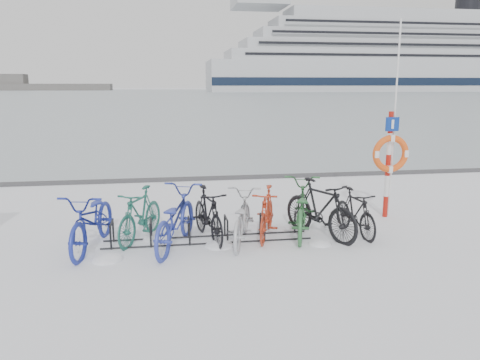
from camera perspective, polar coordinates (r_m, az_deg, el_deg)
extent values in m
plane|color=white|center=(9.17, -3.94, -7.38)|extent=(900.00, 900.00, 0.00)
cube|color=#AAB8C0|center=(163.68, -8.79, 10.37)|extent=(400.00, 298.00, 0.02)
cube|color=#3F3F42|center=(14.86, -5.94, 0.14)|extent=(400.00, 0.25, 0.10)
cylinder|color=black|center=(8.93, -15.50, -6.82)|extent=(0.04, 0.04, 0.44)
cylinder|color=black|center=(9.35, -15.20, -5.98)|extent=(0.04, 0.04, 0.44)
cylinder|color=black|center=(9.08, -15.42, -5.07)|extent=(0.04, 0.44, 0.04)
cylinder|color=black|center=(8.88, -10.85, -6.72)|extent=(0.04, 0.04, 0.44)
cylinder|color=black|center=(9.29, -10.76, -5.88)|extent=(0.04, 0.04, 0.44)
cylinder|color=black|center=(9.02, -10.86, -4.96)|extent=(0.04, 0.44, 0.04)
cylinder|color=black|center=(8.88, -6.17, -6.58)|extent=(0.04, 0.04, 0.44)
cylinder|color=black|center=(9.29, -6.30, -5.74)|extent=(0.04, 0.04, 0.44)
cylinder|color=black|center=(9.02, -6.27, -4.82)|extent=(0.04, 0.44, 0.04)
cylinder|color=black|center=(8.93, -1.52, -6.39)|extent=(0.04, 0.04, 0.44)
cylinder|color=black|center=(9.35, -1.87, -5.57)|extent=(0.04, 0.04, 0.44)
cylinder|color=black|center=(9.08, -1.71, -4.65)|extent=(0.04, 0.44, 0.04)
cylinder|color=black|center=(9.05, 3.03, -6.17)|extent=(0.04, 0.04, 0.44)
cylinder|color=black|center=(9.46, 2.48, -5.37)|extent=(0.04, 0.04, 0.44)
cylinder|color=black|center=(9.19, 2.76, -4.45)|extent=(0.04, 0.44, 0.04)
cylinder|color=black|center=(9.22, 7.44, -5.91)|extent=(0.04, 0.04, 0.44)
cylinder|color=black|center=(9.62, 6.70, -5.15)|extent=(0.04, 0.04, 0.44)
cylinder|color=black|center=(9.36, 7.09, -4.23)|extent=(0.04, 0.44, 0.04)
cylinder|color=black|center=(8.96, -3.82, -7.71)|extent=(4.00, 0.03, 0.03)
cylinder|color=black|center=(9.38, -4.06, -6.83)|extent=(4.00, 0.03, 0.03)
cylinder|color=#A8170D|center=(11.21, 17.30, -3.09)|extent=(0.11, 0.11, 0.48)
cylinder|color=silver|center=(11.10, 17.44, -0.70)|extent=(0.11, 0.11, 0.48)
cylinder|color=#A8170D|center=(11.01, 17.59, 1.74)|extent=(0.11, 0.11, 0.48)
cylinder|color=silver|center=(10.95, 17.74, 4.21)|extent=(0.11, 0.11, 0.48)
cylinder|color=#A8170D|center=(10.90, 17.90, 6.71)|extent=(0.11, 0.11, 0.48)
torus|color=#EB5316|center=(10.89, 17.89, 3.07)|extent=(0.84, 0.14, 0.84)
cube|color=navy|center=(10.83, 18.08, 6.49)|extent=(0.30, 0.03, 0.30)
cylinder|color=silver|center=(10.99, 18.30, 6.83)|extent=(0.04, 0.04, 4.36)
cube|color=silver|center=(218.13, 16.39, 11.98)|extent=(148.34, 27.55, 12.71)
cube|color=black|center=(205.65, 18.01, 11.34)|extent=(148.34, 0.30, 3.18)
cube|color=black|center=(230.72, 14.88, 11.48)|extent=(148.34, 0.30, 3.18)
cube|color=silver|center=(218.43, 16.52, 14.20)|extent=(132.45, 25.43, 4.24)
cube|color=silver|center=(219.05, 16.65, 16.41)|extent=(107.02, 22.25, 4.24)
cube|color=silver|center=(220.00, 16.78, 18.60)|extent=(81.59, 19.07, 4.24)
cube|color=black|center=(207.08, 18.16, 15.45)|extent=(116.55, 0.20, 12.71)
imported|color=navy|center=(9.02, -17.51, -4.44)|extent=(1.15, 2.28, 1.14)
imported|color=#1E5E4F|center=(9.28, -12.08, -3.98)|extent=(1.18, 1.81, 1.06)
imported|color=#2E3CA3|center=(8.76, -7.97, -4.47)|extent=(1.42, 2.30, 1.14)
imported|color=black|center=(9.13, -3.92, -4.00)|extent=(0.86, 1.83, 1.06)
imported|color=#ADB0B5|center=(8.96, 0.12, -4.44)|extent=(1.17, 2.02, 1.00)
imported|color=#B23119|center=(9.29, 3.29, -3.83)|extent=(1.02, 1.76, 1.02)
imported|color=#2F6B38|center=(9.52, 7.44, -3.22)|extent=(1.35, 2.26, 1.12)
imported|color=black|center=(9.40, 9.75, -3.31)|extent=(1.38, 2.00, 1.18)
imported|color=black|center=(9.71, 13.87, -3.68)|extent=(0.64, 1.63, 0.95)
ellipsoid|color=white|center=(9.09, 9.70, -7.70)|extent=(0.45, 0.45, 0.16)
ellipsoid|color=white|center=(8.87, -2.56, -8.03)|extent=(0.54, 0.54, 0.19)
ellipsoid|color=white|center=(8.52, -15.89, -9.32)|extent=(0.55, 0.55, 0.19)
ellipsoid|color=white|center=(10.21, 11.24, -5.61)|extent=(0.43, 0.43, 0.15)
ellipsoid|color=white|center=(9.39, -10.25, -7.10)|extent=(0.50, 0.50, 0.18)
ellipsoid|color=white|center=(9.90, 2.25, -5.92)|extent=(0.55, 0.55, 0.19)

